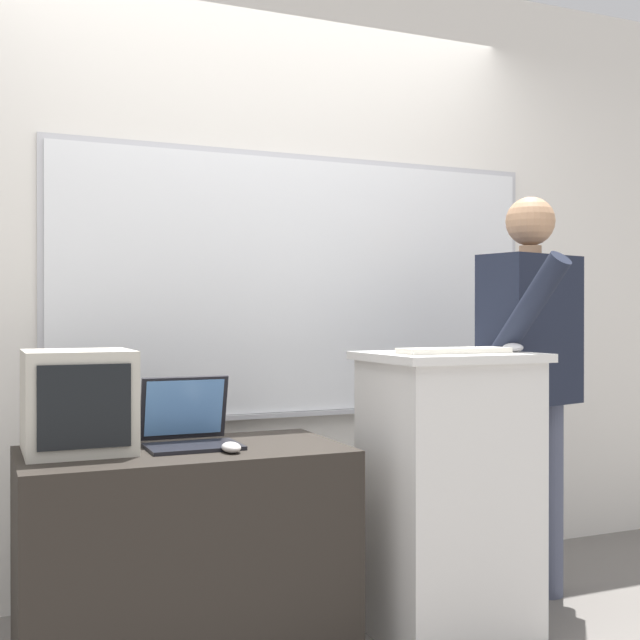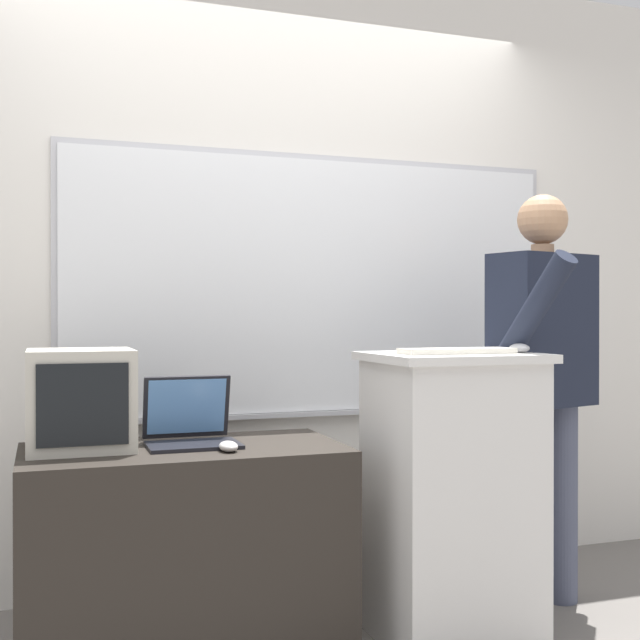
{
  "view_description": "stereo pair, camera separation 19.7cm",
  "coord_description": "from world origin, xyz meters",
  "px_view_note": "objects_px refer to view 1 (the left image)",
  "views": [
    {
      "loc": [
        -1.1,
        -2.16,
        1.17
      ],
      "look_at": [
        -0.01,
        0.38,
        1.15
      ],
      "focal_mm": 45.0,
      "sensor_mm": 36.0,
      "label": 1
    },
    {
      "loc": [
        -0.92,
        -2.24,
        1.17
      ],
      "look_at": [
        -0.01,
        0.38,
        1.15
      ],
      "focal_mm": 45.0,
      "sensor_mm": 36.0,
      "label": 2
    }
  ],
  "objects_px": {
    "wireless_keyboard": "(454,351)",
    "computer_mouse_by_laptop": "(231,447)",
    "side_desk": "(184,556)",
    "computer_mouse_by_keyboard": "(513,347)",
    "crt_monitor": "(78,401)",
    "laptop": "(188,425)",
    "person_presenter": "(531,368)",
    "lectern_podium": "(448,493)"
  },
  "relations": [
    {
      "from": "side_desk",
      "to": "wireless_keyboard",
      "type": "distance_m",
      "value": 1.17
    },
    {
      "from": "computer_mouse_by_keyboard",
      "to": "crt_monitor",
      "type": "distance_m",
      "value": 1.55
    },
    {
      "from": "side_desk",
      "to": "crt_monitor",
      "type": "distance_m",
      "value": 0.63
    },
    {
      "from": "person_presenter",
      "to": "crt_monitor",
      "type": "xyz_separation_m",
      "value": [
        -1.77,
        0.07,
        -0.07
      ]
    },
    {
      "from": "wireless_keyboard",
      "to": "crt_monitor",
      "type": "xyz_separation_m",
      "value": [
        -1.26,
        0.29,
        -0.15
      ]
    },
    {
      "from": "wireless_keyboard",
      "to": "laptop",
      "type": "bearing_deg",
      "value": 163.26
    },
    {
      "from": "lectern_podium",
      "to": "computer_mouse_by_laptop",
      "type": "xyz_separation_m",
      "value": [
        -0.82,
        0.01,
        0.22
      ]
    },
    {
      "from": "wireless_keyboard",
      "to": "computer_mouse_by_laptop",
      "type": "xyz_separation_m",
      "value": [
        -0.8,
        0.07,
        -0.3
      ]
    },
    {
      "from": "laptop",
      "to": "side_desk",
      "type": "bearing_deg",
      "value": -115.69
    },
    {
      "from": "side_desk",
      "to": "wireless_keyboard",
      "type": "height_order",
      "value": "wireless_keyboard"
    },
    {
      "from": "computer_mouse_by_laptop",
      "to": "computer_mouse_by_keyboard",
      "type": "bearing_deg",
      "value": -3.7
    },
    {
      "from": "wireless_keyboard",
      "to": "computer_mouse_by_laptop",
      "type": "distance_m",
      "value": 0.86
    },
    {
      "from": "person_presenter",
      "to": "computer_mouse_by_laptop",
      "type": "bearing_deg",
      "value": 171.65
    },
    {
      "from": "computer_mouse_by_laptop",
      "to": "computer_mouse_by_keyboard",
      "type": "distance_m",
      "value": 1.11
    },
    {
      "from": "side_desk",
      "to": "computer_mouse_by_keyboard",
      "type": "bearing_deg",
      "value": -9.97
    },
    {
      "from": "wireless_keyboard",
      "to": "computer_mouse_by_laptop",
      "type": "bearing_deg",
      "value": 174.89
    },
    {
      "from": "side_desk",
      "to": "wireless_keyboard",
      "type": "bearing_deg",
      "value": -12.84
    },
    {
      "from": "side_desk",
      "to": "person_presenter",
      "type": "xyz_separation_m",
      "value": [
        1.44,
        0.01,
        0.59
      ]
    },
    {
      "from": "computer_mouse_by_laptop",
      "to": "crt_monitor",
      "type": "distance_m",
      "value": 0.53
    },
    {
      "from": "computer_mouse_by_keyboard",
      "to": "crt_monitor",
      "type": "xyz_separation_m",
      "value": [
        -1.52,
        0.29,
        -0.16
      ]
    },
    {
      "from": "computer_mouse_by_laptop",
      "to": "person_presenter",
      "type": "bearing_deg",
      "value": 6.52
    },
    {
      "from": "laptop",
      "to": "wireless_keyboard",
      "type": "distance_m",
      "value": 0.97
    },
    {
      "from": "lectern_podium",
      "to": "side_desk",
      "type": "height_order",
      "value": "lectern_podium"
    },
    {
      "from": "computer_mouse_by_keyboard",
      "to": "lectern_podium",
      "type": "bearing_deg",
      "value": 166.17
    },
    {
      "from": "side_desk",
      "to": "computer_mouse_by_keyboard",
      "type": "height_order",
      "value": "computer_mouse_by_keyboard"
    },
    {
      "from": "side_desk",
      "to": "laptop",
      "type": "bearing_deg",
      "value": 64.31
    },
    {
      "from": "person_presenter",
      "to": "computer_mouse_by_laptop",
      "type": "distance_m",
      "value": 1.34
    },
    {
      "from": "wireless_keyboard",
      "to": "crt_monitor",
      "type": "height_order",
      "value": "crt_monitor"
    },
    {
      "from": "person_presenter",
      "to": "laptop",
      "type": "xyz_separation_m",
      "value": [
        -1.41,
        0.05,
        -0.16
      ]
    },
    {
      "from": "computer_mouse_by_laptop",
      "to": "crt_monitor",
      "type": "height_order",
      "value": "crt_monitor"
    },
    {
      "from": "side_desk",
      "to": "crt_monitor",
      "type": "bearing_deg",
      "value": 166.71
    },
    {
      "from": "person_presenter",
      "to": "side_desk",
      "type": "bearing_deg",
      "value": 165.58
    },
    {
      "from": "lectern_podium",
      "to": "person_presenter",
      "type": "xyz_separation_m",
      "value": [
        0.5,
        0.16,
        0.43
      ]
    },
    {
      "from": "side_desk",
      "to": "person_presenter",
      "type": "height_order",
      "value": "person_presenter"
    },
    {
      "from": "wireless_keyboard",
      "to": "crt_monitor",
      "type": "distance_m",
      "value": 1.3
    },
    {
      "from": "side_desk",
      "to": "computer_mouse_by_laptop",
      "type": "relative_size",
      "value": 10.7
    },
    {
      "from": "lectern_podium",
      "to": "side_desk",
      "type": "distance_m",
      "value": 0.96
    },
    {
      "from": "lectern_podium",
      "to": "person_presenter",
      "type": "bearing_deg",
      "value": 17.82
    },
    {
      "from": "side_desk",
      "to": "computer_mouse_by_laptop",
      "type": "xyz_separation_m",
      "value": [
        0.12,
        -0.14,
        0.38
      ]
    },
    {
      "from": "person_presenter",
      "to": "wireless_keyboard",
      "type": "distance_m",
      "value": 0.56
    },
    {
      "from": "crt_monitor",
      "to": "wireless_keyboard",
      "type": "bearing_deg",
      "value": -12.96
    },
    {
      "from": "computer_mouse_by_laptop",
      "to": "crt_monitor",
      "type": "relative_size",
      "value": 0.27
    }
  ]
}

